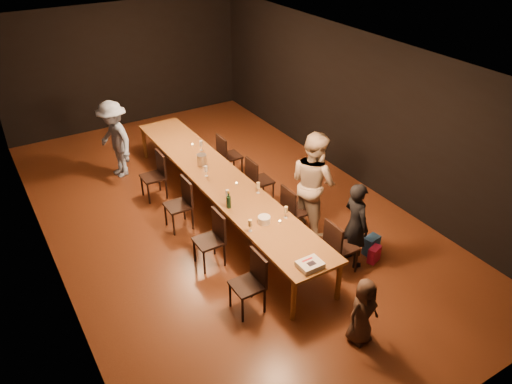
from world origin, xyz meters
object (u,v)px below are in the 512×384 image
chair_left_1 (209,240)px  plate_stack (264,220)px  champagne_bottle (229,199)px  chair_left_3 (153,176)px  table (220,181)px  chair_right_3 (230,155)px  chair_right_0 (341,246)px  woman_tan (313,183)px  child (363,311)px  birthday_cake (310,265)px  chair_right_2 (260,180)px  man_blue (115,139)px  woman_birthday (356,224)px  chair_left_2 (178,205)px  ice_bucket (202,160)px  chair_left_0 (247,285)px  chair_right_1 (297,210)px

chair_left_1 → plate_stack: 0.94m
champagne_bottle → chair_left_3: bearing=103.9°
table → chair_right_3: (0.85, 1.20, -0.24)m
chair_left_3 → chair_right_0: bearing=-154.7°
woman_tan → child: (-0.99, -2.43, -0.43)m
chair_right_3 → birthday_cake: chair_right_3 is taller
chair_right_2 → plate_stack: 1.86m
woman_tan → man_blue: size_ratio=1.14×
woman_birthday → birthday_cake: bearing=115.2°
chair_left_2 → birthday_cake: (0.77, -2.81, 0.32)m
chair_right_3 → ice_bucket: size_ratio=4.47×
ice_bucket → birthday_cake: bearing=-90.7°
chair_right_0 → man_blue: (-2.00, 4.84, 0.35)m
chair_right_0 → chair_right_3: same height
chair_left_1 → champagne_bottle: (0.53, 0.28, 0.45)m
chair_right_3 → woman_tan: (0.30, -2.43, 0.47)m
plate_stack → woman_tan: bearing=16.3°
chair_left_0 → birthday_cake: size_ratio=2.76×
chair_left_3 → champagne_bottle: 2.23m
woman_birthday → champagne_bottle: 2.06m
chair_left_2 → chair_left_3: 1.20m
woman_birthday → champagne_bottle: size_ratio=4.55×
chair_left_0 → champagne_bottle: champagne_bottle is taller
chair_right_0 → ice_bucket: 3.21m
child → champagne_bottle: bearing=95.1°
chair_right_1 → woman_tan: size_ratio=0.50×
chair_left_1 → chair_left_3: size_ratio=1.00×
child → woman_tan: bearing=62.9°
woman_birthday → plate_stack: size_ratio=7.33×
birthday_cake → chair_left_1: bearing=115.3°
woman_tan → plate_stack: size_ratio=9.34×
chair_right_2 → plate_stack: bearing=-29.9°
child → table: bearing=87.6°
chair_right_3 → man_blue: 2.38m
chair_right_1 → chair_left_0: same height
chair_right_2 → chair_left_1: (-1.70, -1.20, 0.00)m
chair_right_1 → chair_left_3: size_ratio=1.00×
chair_right_2 → chair_left_0: (-1.70, -2.40, 0.00)m
chair_right_3 → chair_left_0: same height
chair_right_3 → chair_left_3: bearing=-90.0°
woman_tan → birthday_cake: (-1.23, -1.58, -0.14)m
chair_left_2 → woman_birthday: bearing=-139.5°
chair_left_1 → champagne_bottle: bearing=-61.8°
birthday_cake → ice_bucket: ice_bucket is taller
woman_tan → plate_stack: bearing=101.1°
table → man_blue: 2.70m
woman_birthday → child: 1.66m
table → plate_stack: (-0.06, -1.58, 0.10)m
chair_left_3 → man_blue: 1.32m
child → ice_bucket: size_ratio=4.81×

